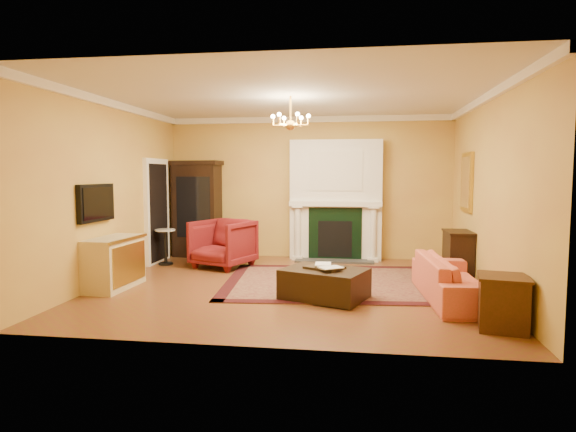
% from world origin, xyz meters
% --- Properties ---
extents(floor, '(6.00, 5.50, 0.02)m').
position_xyz_m(floor, '(0.00, 0.00, -0.01)').
color(floor, brown).
rests_on(floor, ground).
extents(ceiling, '(6.00, 5.50, 0.02)m').
position_xyz_m(ceiling, '(0.00, 0.00, 3.01)').
color(ceiling, silver).
rests_on(ceiling, wall_back).
extents(wall_back, '(6.00, 0.02, 3.00)m').
position_xyz_m(wall_back, '(0.00, 2.76, 1.50)').
color(wall_back, gold).
rests_on(wall_back, floor).
extents(wall_front, '(6.00, 0.02, 3.00)m').
position_xyz_m(wall_front, '(0.00, -2.76, 1.50)').
color(wall_front, gold).
rests_on(wall_front, floor).
extents(wall_left, '(0.02, 5.50, 3.00)m').
position_xyz_m(wall_left, '(-3.01, 0.00, 1.50)').
color(wall_left, gold).
rests_on(wall_left, floor).
extents(wall_right, '(0.02, 5.50, 3.00)m').
position_xyz_m(wall_right, '(3.01, 0.00, 1.50)').
color(wall_right, gold).
rests_on(wall_right, floor).
extents(fireplace, '(1.90, 0.70, 2.50)m').
position_xyz_m(fireplace, '(0.60, 2.57, 1.19)').
color(fireplace, silver).
rests_on(fireplace, wall_back).
extents(crown_molding, '(6.00, 5.50, 0.12)m').
position_xyz_m(crown_molding, '(0.00, 0.96, 2.94)').
color(crown_molding, white).
rests_on(crown_molding, ceiling).
extents(doorway, '(0.08, 1.05, 2.10)m').
position_xyz_m(doorway, '(-2.95, 1.70, 1.05)').
color(doorway, white).
rests_on(doorway, wall_left).
extents(tv_panel, '(0.09, 0.95, 0.58)m').
position_xyz_m(tv_panel, '(-2.95, -0.60, 1.35)').
color(tv_panel, black).
rests_on(tv_panel, wall_left).
extents(gilt_mirror, '(0.06, 0.76, 1.05)m').
position_xyz_m(gilt_mirror, '(2.97, 1.40, 1.65)').
color(gilt_mirror, gold).
rests_on(gilt_mirror, wall_right).
extents(chandelier, '(0.63, 0.55, 0.53)m').
position_xyz_m(chandelier, '(-0.00, 0.00, 2.61)').
color(chandelier, gold).
rests_on(chandelier, ceiling).
extents(oriental_rug, '(3.94, 3.09, 0.01)m').
position_xyz_m(oriental_rug, '(0.75, 0.37, 0.01)').
color(oriental_rug, '#430E1A').
rests_on(oriental_rug, floor).
extents(china_cabinet, '(1.04, 0.56, 1.99)m').
position_xyz_m(china_cabinet, '(-2.39, 2.49, 0.99)').
color(china_cabinet, black).
rests_on(china_cabinet, floor).
extents(wingback_armchair, '(1.26, 1.22, 1.01)m').
position_xyz_m(wingback_armchair, '(-1.50, 1.38, 0.51)').
color(wingback_armchair, maroon).
rests_on(wingback_armchair, floor).
extents(pedestal_table, '(0.40, 0.40, 0.71)m').
position_xyz_m(pedestal_table, '(-2.70, 1.47, 0.41)').
color(pedestal_table, black).
rests_on(pedestal_table, floor).
extents(commode, '(0.56, 1.10, 0.81)m').
position_xyz_m(commode, '(-2.73, -0.52, 0.40)').
color(commode, beige).
rests_on(commode, floor).
extents(coral_sofa, '(0.74, 2.13, 0.82)m').
position_xyz_m(coral_sofa, '(2.42, -0.52, 0.41)').
color(coral_sofa, '#D95144').
rests_on(coral_sofa, floor).
extents(end_table, '(0.61, 0.61, 0.60)m').
position_xyz_m(end_table, '(2.72, -1.79, 0.30)').
color(end_table, '#3B1D10').
rests_on(end_table, floor).
extents(console_table, '(0.41, 0.71, 0.79)m').
position_xyz_m(console_table, '(2.78, 1.03, 0.39)').
color(console_table, black).
rests_on(console_table, floor).
extents(leather_ottoman, '(1.35, 1.17, 0.42)m').
position_xyz_m(leather_ottoman, '(0.59, -0.71, 0.23)').
color(leather_ottoman, black).
rests_on(leather_ottoman, oriental_rug).
extents(ottoman_tray, '(0.63, 0.58, 0.03)m').
position_xyz_m(ottoman_tray, '(0.59, -0.68, 0.45)').
color(ottoman_tray, black).
rests_on(ottoman_tray, leather_ottoman).
extents(book_a, '(0.23, 0.04, 0.31)m').
position_xyz_m(book_a, '(0.45, -0.63, 0.62)').
color(book_a, gray).
rests_on(book_a, ottoman_tray).
extents(book_b, '(0.15, 0.20, 0.32)m').
position_xyz_m(book_b, '(0.62, -0.75, 0.63)').
color(book_b, gray).
rests_on(book_b, ottoman_tray).
extents(topiary_left, '(0.15, 0.15, 0.40)m').
position_xyz_m(topiary_left, '(-0.01, 2.53, 1.45)').
color(topiary_left, gray).
rests_on(topiary_left, fireplace).
extents(topiary_right, '(0.15, 0.15, 0.41)m').
position_xyz_m(topiary_right, '(1.24, 2.53, 1.46)').
color(topiary_right, gray).
rests_on(topiary_right, fireplace).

